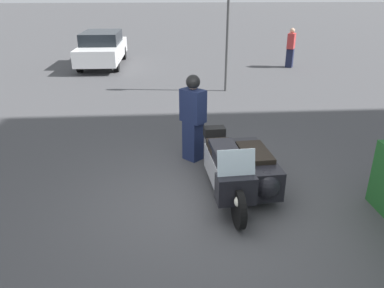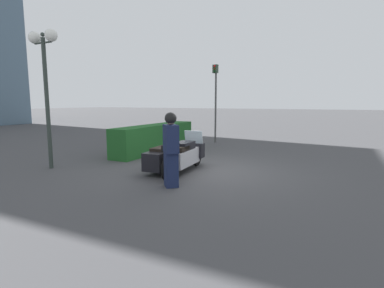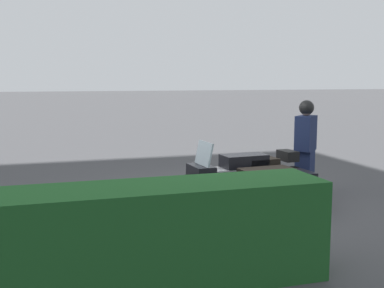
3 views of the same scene
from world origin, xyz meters
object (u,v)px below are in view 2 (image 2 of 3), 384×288
Objects in this scene: police_motorcycle at (175,156)px; twin_lamp_post at (44,63)px; traffic_light_near at (215,93)px; hedge_bush_curbside at (156,138)px; officer_rider at (171,148)px.

police_motorcycle is 0.64× the size of twin_lamp_post.
traffic_light_near is (7.64, -2.31, -0.68)m from twin_lamp_post.
police_motorcycle reaches higher than hedge_bush_curbside.
twin_lamp_post is at bearing 106.60° from police_motorcycle.
traffic_light_near is (6.29, 1.29, 2.00)m from police_motorcycle.
police_motorcycle is 0.69× the size of traffic_light_near.
police_motorcycle is at bearing 73.33° from officer_rider.
traffic_light_near is (3.48, -1.22, 1.92)m from hedge_bush_curbside.
officer_rider is 8.15m from traffic_light_near.
officer_rider is at bearing -157.80° from police_motorcycle.
officer_rider is 0.47× the size of traffic_light_near.
traffic_light_near reaches higher than hedge_bush_curbside.
twin_lamp_post is (-4.16, 1.09, 2.60)m from hedge_bush_curbside.
hedge_bush_curbside is 1.20× the size of twin_lamp_post.
twin_lamp_post reaches higher than hedge_bush_curbside.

